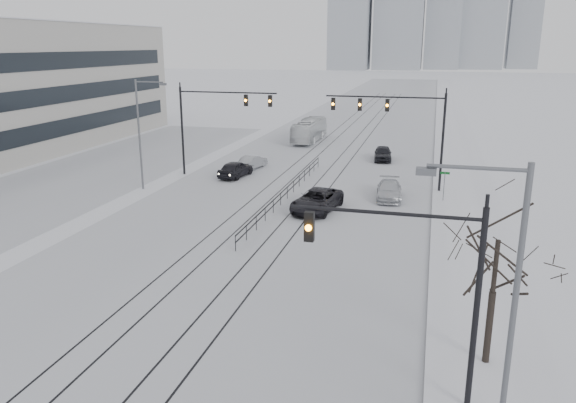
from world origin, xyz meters
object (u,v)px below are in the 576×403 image
(sedan_nb_right, at_px, (389,190))
(sedan_nb_far, at_px, (383,154))
(traffic_mast_near, at_px, (426,278))
(bare_tree, at_px, (497,254))
(sedan_nb_front, at_px, (317,201))
(box_truck, at_px, (309,131))
(sedan_sb_inner, at_px, (236,169))
(sedan_sb_outer, at_px, (253,162))

(sedan_nb_right, bearing_deg, sedan_nb_far, 92.69)
(sedan_nb_right, bearing_deg, traffic_mast_near, -87.58)
(bare_tree, distance_m, sedan_nb_front, 21.34)
(traffic_mast_near, height_order, sedan_nb_far, traffic_mast_near)
(sedan_nb_far, height_order, box_truck, box_truck)
(sedan_sb_inner, xyz_separation_m, box_truck, (2.26, 20.77, 0.60))
(sedan_nb_front, relative_size, sedan_nb_far, 1.29)
(traffic_mast_near, distance_m, sedan_nb_far, 41.47)
(sedan_sb_outer, height_order, box_truck, box_truck)
(sedan_nb_right, bearing_deg, bare_tree, -80.89)
(sedan_nb_front, bearing_deg, sedan_sb_outer, 134.63)
(sedan_nb_far, bearing_deg, sedan_sb_outer, -154.48)
(sedan_sb_outer, xyz_separation_m, box_truck, (1.91, 16.89, 0.71))
(bare_tree, height_order, sedan_sb_outer, bare_tree)
(sedan_sb_outer, xyz_separation_m, sedan_nb_front, (8.97, -12.53, 0.13))
(sedan_nb_right, height_order, sedan_nb_far, sedan_nb_far)
(box_truck, bearing_deg, bare_tree, 111.64)
(traffic_mast_near, xyz_separation_m, sedan_nb_right, (-3.10, 25.96, -3.88))
(sedan_nb_right, xyz_separation_m, sedan_nb_far, (-1.87, 15.04, 0.05))
(traffic_mast_near, height_order, sedan_sb_inner, traffic_mast_near)
(sedan_sb_outer, bearing_deg, box_truck, -85.57)
(sedan_nb_right, bearing_deg, sedan_sb_outer, 145.77)
(traffic_mast_near, xyz_separation_m, sedan_sb_inner, (-17.21, 29.97, -3.81))
(traffic_mast_near, distance_m, box_truck, 52.99)
(bare_tree, relative_size, sedan_sb_inner, 1.38)
(sedan_sb_inner, height_order, box_truck, box_truck)
(sedan_sb_inner, relative_size, sedan_sb_outer, 1.13)
(bare_tree, relative_size, sedan_nb_far, 1.41)
(bare_tree, bearing_deg, sedan_nb_front, 119.35)
(traffic_mast_near, distance_m, sedan_sb_inner, 34.77)
(sedan_sb_inner, bearing_deg, sedan_sb_outer, -87.23)
(sedan_nb_front, bearing_deg, traffic_mast_near, -60.67)
(traffic_mast_near, xyz_separation_m, sedan_nb_far, (-4.96, 41.00, -3.83))
(sedan_sb_inner, distance_m, sedan_nb_right, 14.67)
(sedan_nb_right, distance_m, box_truck, 27.48)
(sedan_sb_inner, distance_m, box_truck, 20.90)
(sedan_nb_right, bearing_deg, box_truck, 111.17)
(traffic_mast_near, bearing_deg, sedan_nb_right, 96.80)
(sedan_nb_front, xyz_separation_m, sedan_nb_right, (4.79, 4.64, -0.09))
(bare_tree, bearing_deg, traffic_mast_near, -128.76)
(traffic_mast_near, distance_m, sedan_nb_front, 23.04)
(box_truck, bearing_deg, sedan_nb_front, 105.16)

